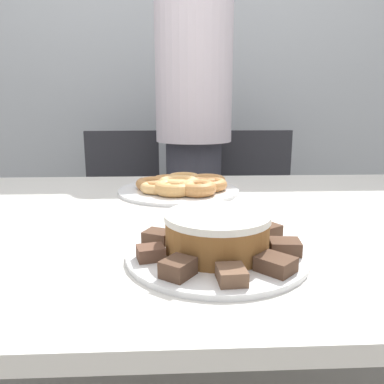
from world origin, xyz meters
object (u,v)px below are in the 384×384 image
at_px(office_chair_right, 260,220).
at_px(frosted_cake, 217,233).
at_px(office_chair_left, 124,222).
at_px(plate_donuts, 178,191).
at_px(plate_cake, 217,254).
at_px(person_standing, 194,131).

height_order(office_chair_right, frosted_cake, office_chair_right).
relative_size(office_chair_left, plate_donuts, 2.32).
distance_m(office_chair_right, plate_cake, 1.37).
bearing_deg(office_chair_left, office_chair_right, -5.05).
relative_size(person_standing, plate_cake, 5.28).
xyz_separation_m(person_standing, office_chair_left, (-0.37, 0.06, -0.48)).
height_order(office_chair_left, plate_donuts, office_chair_left).
xyz_separation_m(person_standing, frosted_cake, (-0.02, -1.21, -0.11)).
bearing_deg(office_chair_right, office_chair_left, 178.37).
xyz_separation_m(person_standing, office_chair_right, (0.36, 0.06, -0.48)).
bearing_deg(office_chair_left, frosted_cake, -79.89).
height_order(office_chair_left, office_chair_right, same).
xyz_separation_m(office_chair_right, plate_cake, (-0.38, -1.28, 0.33)).
bearing_deg(plate_cake, office_chair_left, 105.18).
distance_m(office_chair_left, frosted_cake, 1.37).
bearing_deg(office_chair_right, plate_donuts, -122.67).
distance_m(office_chair_left, plate_cake, 1.36).
distance_m(plate_cake, frosted_cake, 0.04).
relative_size(plate_cake, plate_donuts, 0.84).
distance_m(person_standing, office_chair_left, 0.61).
bearing_deg(plate_cake, office_chair_right, 73.43).
distance_m(person_standing, frosted_cake, 1.22).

